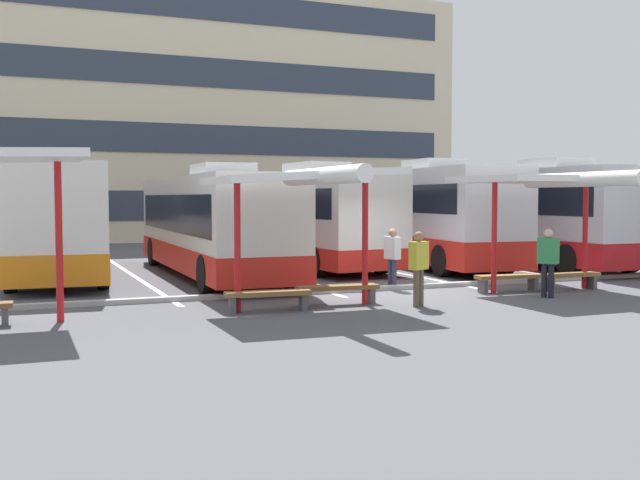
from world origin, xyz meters
TOP-DOWN VIEW (x-y plane):
  - ground_plane at (0.00, 0.00)m, footprint 160.00×160.00m
  - terminal_building at (0.04, 28.92)m, footprint 32.82×10.82m
  - coach_bus_0 at (-8.25, 7.18)m, footprint 3.32×11.35m
  - coach_bus_1 at (-3.81, 5.44)m, footprint 2.77×11.80m
  - coach_bus_2 at (-0.11, 7.36)m, footprint 3.58×10.52m
  - coach_bus_3 at (4.18, 6.68)m, footprint 3.40×12.15m
  - coach_bus_4 at (7.90, 4.72)m, footprint 2.94×10.52m
  - lane_stripe_1 at (-6.10, 6.10)m, footprint 0.16×14.00m
  - lane_stripe_2 at (-2.03, 6.10)m, footprint 0.16×14.00m
  - lane_stripe_3 at (2.03, 6.10)m, footprint 0.16×14.00m
  - lane_stripe_4 at (6.10, 6.10)m, footprint 0.16×14.00m
  - lane_stripe_5 at (10.17, 6.10)m, footprint 0.16×14.00m
  - waiting_shelter_1 at (-3.62, -2.34)m, footprint 4.04×4.44m
  - bench_1 at (-4.52, -2.28)m, footprint 1.90×0.63m
  - bench_2 at (-2.72, -1.91)m, footprint 1.96×0.53m
  - waiting_shelter_2 at (3.25, -1.91)m, footprint 3.94×4.97m
  - bench_3 at (2.35, -1.47)m, footprint 1.82×0.57m
  - bench_4 at (4.15, -1.74)m, footprint 1.76×0.47m
  - platform_kerb at (0.00, 0.07)m, footprint 44.00×0.24m
  - waiting_passenger_0 at (-1.15, -2.88)m, footprint 0.54×0.41m
  - waiting_passenger_1 at (-0.13, 0.28)m, footprint 0.30×0.50m
  - waiting_passenger_2 at (2.54, -2.78)m, footprint 0.45×0.53m

SIDE VIEW (x-z plane):
  - ground_plane at x=0.00m, z-range 0.00..0.00m
  - lane_stripe_1 at x=-6.10m, z-range 0.00..0.01m
  - lane_stripe_2 at x=-2.03m, z-range 0.00..0.01m
  - lane_stripe_3 at x=2.03m, z-range 0.00..0.01m
  - lane_stripe_4 at x=6.10m, z-range 0.00..0.01m
  - lane_stripe_5 at x=10.17m, z-range 0.00..0.01m
  - platform_kerb at x=0.00m, z-range 0.00..0.12m
  - bench_4 at x=4.15m, z-range 0.11..0.56m
  - bench_3 at x=2.35m, z-range 0.11..0.56m
  - bench_1 at x=-4.52m, z-range 0.12..0.57m
  - bench_2 at x=-2.72m, z-range 0.12..0.57m
  - waiting_passenger_1 at x=-0.13m, z-range 0.12..1.74m
  - waiting_passenger_2 at x=2.54m, z-range 0.14..1.84m
  - waiting_passenger_0 at x=-1.15m, z-range 0.14..1.84m
  - coach_bus_1 at x=-3.81m, z-range -0.14..3.31m
  - coach_bus_2 at x=-0.11m, z-range -0.11..3.53m
  - coach_bus_0 at x=-8.25m, z-range -0.13..3.61m
  - coach_bus_3 at x=4.18m, z-range -0.15..3.64m
  - coach_bus_4 at x=7.90m, z-range -0.13..3.67m
  - waiting_shelter_1 at x=-3.62m, z-range 1.29..4.43m
  - waiting_shelter_2 at x=3.25m, z-range 1.32..4.40m
  - terminal_building at x=0.04m, z-range -1.35..16.15m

